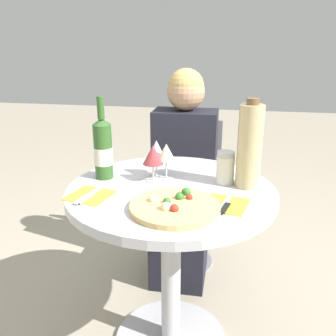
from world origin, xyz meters
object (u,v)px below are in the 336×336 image
object	(u,v)px
chair_behind_diner	(186,195)
pizza_large	(175,206)
seated_diner	(183,184)
wine_bottle	(103,149)
tall_carafe	(250,146)
dining_table	(171,231)

from	to	relation	value
chair_behind_diner	pizza_large	world-z (taller)	chair_behind_diner
seated_diner	wine_bottle	bearing A→B (deg)	63.25
chair_behind_diner	wine_bottle	size ratio (longest dim) A/B	2.52
tall_carafe	pizza_large	bearing A→B (deg)	-133.53
dining_table	pizza_large	world-z (taller)	pizza_large
chair_behind_diner	pizza_large	xyz separation A→B (m)	(0.08, -0.92, 0.36)
dining_table	pizza_large	size ratio (longest dim) A/B	2.64
wine_bottle	dining_table	bearing A→B (deg)	-12.37
wine_bottle	tall_carafe	bearing A→B (deg)	0.48
dining_table	tall_carafe	distance (m)	0.47
dining_table	wine_bottle	distance (m)	0.45
chair_behind_diner	seated_diner	xyz separation A→B (m)	(-0.00, -0.14, 0.13)
chair_behind_diner	dining_table	bearing A→B (deg)	92.69
chair_behind_diner	tall_carafe	xyz separation A→B (m)	(0.33, -0.66, 0.52)
chair_behind_diner	seated_diner	world-z (taller)	seated_diner
chair_behind_diner	tall_carafe	world-z (taller)	tall_carafe
chair_behind_diner	pizza_large	bearing A→B (deg)	94.95
pizza_large	tall_carafe	bearing A→B (deg)	46.47
chair_behind_diner	wine_bottle	world-z (taller)	wine_bottle
seated_diner	pizza_large	size ratio (longest dim) A/B	3.75
dining_table	wine_bottle	size ratio (longest dim) A/B	2.42
wine_bottle	seated_diner	bearing A→B (deg)	63.25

